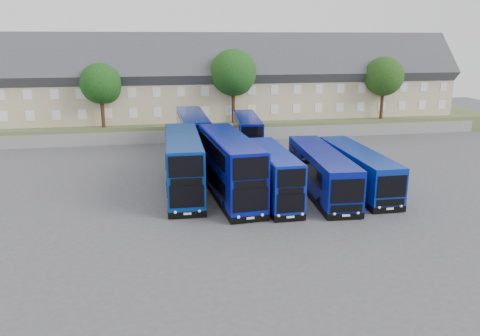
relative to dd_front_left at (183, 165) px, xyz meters
name	(u,v)px	position (x,y,z in m)	size (l,w,h in m)	color
ground	(263,205)	(5.77, -4.08, -2.34)	(120.00, 120.00, 0.00)	#46464B
retaining_wall	(220,135)	(5.77, 19.92, -1.59)	(70.00, 0.40, 1.50)	slate
earth_bank	(210,120)	(5.77, 29.92, -1.34)	(80.00, 20.00, 2.00)	#4D5A32
terrace_row	(235,83)	(8.77, 25.92, 4.26)	(60.00, 10.40, 11.20)	tan
dd_front_left	(183,165)	(0.00, 0.00, 0.00)	(3.06, 12.04, 4.76)	navy
dd_front_mid	(230,167)	(3.59, -1.48, 0.06)	(3.70, 12.43, 4.88)	#081096
dd_front_right	(273,176)	(6.80, -2.89, -0.39)	(2.30, 10.00, 3.97)	#091CA5
dd_rear_left	(193,136)	(1.78, 12.10, -0.04)	(2.76, 11.80, 4.68)	navy
dd_rear_right	(247,136)	(7.80, 12.48, -0.30)	(3.41, 10.62, 4.15)	#070E84
coach_east_a	(321,172)	(11.12, -1.91, -0.62)	(3.52, 12.96, 3.50)	#071289
coach_east_b	(357,170)	(14.43, -1.50, -0.71)	(2.68, 12.23, 3.34)	#082598
tree_west	(102,85)	(-8.08, 21.02, 4.71)	(4.80, 4.80, 7.65)	#382314
tree_mid	(234,74)	(7.92, 21.52, 5.73)	(5.76, 5.76, 9.18)	#382314
tree_east	(385,78)	(27.92, 21.02, 5.05)	(5.12, 5.12, 8.16)	#382314
tree_far	(400,71)	(33.92, 28.02, 5.39)	(5.44, 5.44, 8.67)	#382314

